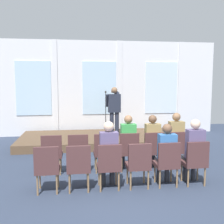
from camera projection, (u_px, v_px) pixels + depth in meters
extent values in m
plane|color=#2D384C|center=(127.00, 196.00, 5.01)|extent=(15.46, 15.46, 0.00)
cube|color=silver|center=(99.00, 88.00, 10.64)|extent=(9.57, 0.10, 3.74)
cube|color=silver|center=(34.00, 88.00, 10.24)|extent=(1.34, 0.04, 2.09)
cube|color=silver|center=(55.00, 88.00, 10.35)|extent=(0.20, 0.08, 3.74)
cube|color=silver|center=(99.00, 88.00, 10.58)|extent=(1.34, 0.04, 2.09)
cube|color=silver|center=(120.00, 88.00, 10.69)|extent=(0.20, 0.08, 3.74)
cube|color=silver|center=(161.00, 88.00, 10.92)|extent=(1.34, 0.04, 2.09)
cube|color=silver|center=(180.00, 88.00, 11.03)|extent=(0.20, 0.08, 3.74)
cube|color=brown|center=(103.00, 139.00, 9.34)|extent=(5.72, 2.44, 0.26)
cylinder|color=#232838|center=(112.00, 124.00, 9.15)|extent=(0.14, 0.14, 0.83)
cylinder|color=#232838|center=(117.00, 124.00, 9.18)|extent=(0.14, 0.14, 0.83)
cube|color=#232838|center=(114.00, 103.00, 9.08)|extent=(0.42, 0.22, 0.62)
cube|color=navy|center=(114.00, 101.00, 9.19)|extent=(0.06, 0.01, 0.37)
sphere|color=#8C6647|center=(114.00, 90.00, 9.04)|extent=(0.21, 0.21, 0.21)
cylinder|color=#232838|center=(107.00, 100.00, 9.12)|extent=(0.09, 0.28, 0.45)
cylinder|color=#232838|center=(118.00, 94.00, 9.19)|extent=(0.15, 0.36, 0.15)
cylinder|color=#232838|center=(116.00, 93.00, 9.32)|extent=(0.11, 0.34, 0.15)
sphere|color=#8C6647|center=(112.00, 92.00, 9.56)|extent=(0.10, 0.10, 0.10)
cylinder|color=black|center=(106.00, 134.00, 9.45)|extent=(0.28, 0.28, 0.03)
cylinder|color=black|center=(106.00, 114.00, 9.36)|extent=(0.02, 0.02, 1.45)
sphere|color=#262626|center=(106.00, 92.00, 9.27)|extent=(0.07, 0.07, 0.07)
cylinder|color=olive|center=(61.00, 162.00, 6.43)|extent=(0.04, 0.04, 0.40)
cylinder|color=olive|center=(46.00, 163.00, 6.38)|extent=(0.04, 0.04, 0.40)
cylinder|color=olive|center=(60.00, 167.00, 6.09)|extent=(0.04, 0.04, 0.40)
cylinder|color=olive|center=(44.00, 167.00, 6.04)|extent=(0.04, 0.04, 0.40)
cube|color=#4C2D2D|center=(52.00, 155.00, 6.21)|extent=(0.46, 0.44, 0.08)
cube|color=#4C2D2D|center=(51.00, 146.00, 5.99)|extent=(0.46, 0.06, 0.46)
cylinder|color=olive|center=(86.00, 161.00, 6.50)|extent=(0.04, 0.04, 0.40)
cylinder|color=olive|center=(71.00, 162.00, 6.46)|extent=(0.04, 0.04, 0.40)
cylinder|color=olive|center=(86.00, 166.00, 6.17)|extent=(0.04, 0.04, 0.40)
cylinder|color=olive|center=(71.00, 166.00, 6.12)|extent=(0.04, 0.04, 0.40)
cube|color=#4C2D2D|center=(78.00, 154.00, 6.29)|extent=(0.46, 0.44, 0.08)
cube|color=#4C2D2D|center=(78.00, 145.00, 6.07)|extent=(0.46, 0.06, 0.46)
cylinder|color=olive|center=(110.00, 160.00, 6.58)|extent=(0.04, 0.04, 0.40)
cylinder|color=olive|center=(95.00, 161.00, 6.54)|extent=(0.04, 0.04, 0.40)
cylinder|color=olive|center=(112.00, 165.00, 6.25)|extent=(0.04, 0.04, 0.40)
cylinder|color=olive|center=(96.00, 165.00, 6.20)|extent=(0.04, 0.04, 0.40)
cube|color=#4C2D2D|center=(103.00, 153.00, 6.37)|extent=(0.46, 0.44, 0.08)
cube|color=#4C2D2D|center=(104.00, 144.00, 6.15)|extent=(0.46, 0.06, 0.46)
cylinder|color=olive|center=(133.00, 159.00, 6.66)|extent=(0.04, 0.04, 0.40)
cylinder|color=olive|center=(119.00, 160.00, 6.62)|extent=(0.04, 0.04, 0.40)
cylinder|color=olive|center=(137.00, 164.00, 6.33)|extent=(0.04, 0.04, 0.40)
cylinder|color=olive|center=(122.00, 164.00, 6.28)|extent=(0.04, 0.04, 0.40)
cube|color=#4C2D2D|center=(128.00, 152.00, 6.44)|extent=(0.46, 0.44, 0.08)
cube|color=#4C2D2D|center=(129.00, 143.00, 6.23)|extent=(0.46, 0.06, 0.46)
cylinder|color=#2D2D33|center=(123.00, 159.00, 6.64)|extent=(0.10, 0.10, 0.44)
cylinder|color=#2D2D33|center=(130.00, 159.00, 6.66)|extent=(0.10, 0.10, 0.44)
cube|color=#2D2D33|center=(127.00, 149.00, 6.50)|extent=(0.34, 0.36, 0.12)
cube|color=green|center=(128.00, 136.00, 6.35)|extent=(0.36, 0.20, 0.58)
sphere|color=#8C6647|center=(128.00, 119.00, 6.32)|extent=(0.20, 0.20, 0.20)
cylinder|color=olive|center=(157.00, 158.00, 6.74)|extent=(0.04, 0.04, 0.40)
cylinder|color=olive|center=(143.00, 159.00, 6.70)|extent=(0.04, 0.04, 0.40)
cylinder|color=olive|center=(161.00, 163.00, 6.41)|extent=(0.04, 0.04, 0.40)
cylinder|color=olive|center=(146.00, 163.00, 6.36)|extent=(0.04, 0.04, 0.40)
cube|color=#4C2D2D|center=(152.00, 151.00, 6.52)|extent=(0.46, 0.44, 0.08)
cube|color=#4C2D2D|center=(154.00, 142.00, 6.31)|extent=(0.46, 0.06, 0.46)
cylinder|color=#2D2D33|center=(146.00, 158.00, 6.72)|extent=(0.10, 0.10, 0.44)
cylinder|color=#2D2D33|center=(153.00, 158.00, 6.74)|extent=(0.10, 0.10, 0.44)
cube|color=#2D2D33|center=(151.00, 148.00, 6.58)|extent=(0.34, 0.36, 0.12)
cube|color=#997F4C|center=(153.00, 135.00, 6.43)|extent=(0.36, 0.20, 0.58)
sphere|color=brown|center=(153.00, 119.00, 6.40)|extent=(0.20, 0.20, 0.20)
cylinder|color=olive|center=(179.00, 158.00, 6.82)|extent=(0.04, 0.04, 0.40)
cylinder|color=olive|center=(166.00, 158.00, 6.78)|extent=(0.04, 0.04, 0.40)
cylinder|color=olive|center=(184.00, 162.00, 6.49)|extent=(0.04, 0.04, 0.40)
cylinder|color=olive|center=(170.00, 162.00, 6.44)|extent=(0.04, 0.04, 0.40)
cube|color=#4C2D2D|center=(175.00, 150.00, 6.60)|extent=(0.46, 0.44, 0.08)
cube|color=#4C2D2D|center=(178.00, 142.00, 6.39)|extent=(0.46, 0.06, 0.46)
cylinder|color=#2D2D33|center=(169.00, 157.00, 6.79)|extent=(0.10, 0.10, 0.44)
cylinder|color=#2D2D33|center=(176.00, 157.00, 6.82)|extent=(0.10, 0.10, 0.44)
cube|color=#2D2D33|center=(174.00, 147.00, 6.66)|extent=(0.34, 0.36, 0.12)
cube|color=#997F4C|center=(176.00, 134.00, 6.50)|extent=(0.36, 0.20, 0.62)
sphere|color=#8C6647|center=(176.00, 117.00, 6.48)|extent=(0.20, 0.20, 0.20)
cylinder|color=olive|center=(58.00, 178.00, 5.39)|extent=(0.04, 0.04, 0.40)
cylinder|color=olive|center=(40.00, 179.00, 5.35)|extent=(0.04, 0.04, 0.40)
cylinder|color=olive|center=(57.00, 184.00, 5.06)|extent=(0.04, 0.04, 0.40)
cylinder|color=olive|center=(37.00, 185.00, 5.01)|extent=(0.04, 0.04, 0.40)
cube|color=#4C2D2D|center=(48.00, 170.00, 5.17)|extent=(0.46, 0.44, 0.08)
cube|color=#4C2D2D|center=(46.00, 159.00, 4.96)|extent=(0.46, 0.06, 0.46)
cylinder|color=olive|center=(88.00, 176.00, 5.47)|extent=(0.04, 0.04, 0.40)
cylinder|color=olive|center=(70.00, 177.00, 5.42)|extent=(0.04, 0.04, 0.40)
cylinder|color=olive|center=(88.00, 183.00, 5.14)|extent=(0.04, 0.04, 0.40)
cylinder|color=olive|center=(69.00, 184.00, 5.09)|extent=(0.04, 0.04, 0.40)
cube|color=#4C2D2D|center=(79.00, 168.00, 5.25)|extent=(0.46, 0.44, 0.08)
cube|color=#4C2D2D|center=(79.00, 158.00, 5.04)|extent=(0.46, 0.06, 0.46)
cylinder|color=olive|center=(116.00, 175.00, 5.55)|extent=(0.04, 0.04, 0.40)
cylinder|color=olive|center=(99.00, 176.00, 5.50)|extent=(0.04, 0.04, 0.40)
cylinder|color=olive|center=(119.00, 181.00, 5.22)|extent=(0.04, 0.04, 0.40)
cylinder|color=olive|center=(101.00, 182.00, 5.17)|extent=(0.04, 0.04, 0.40)
cube|color=#4C2D2D|center=(109.00, 167.00, 5.33)|extent=(0.46, 0.44, 0.08)
cube|color=#4C2D2D|center=(110.00, 157.00, 5.11)|extent=(0.46, 0.06, 0.46)
cylinder|color=#2D2D33|center=(103.00, 175.00, 5.52)|extent=(0.10, 0.10, 0.44)
cylinder|color=#2D2D33|center=(112.00, 174.00, 5.55)|extent=(0.10, 0.10, 0.44)
cube|color=#2D2D33|center=(108.00, 163.00, 5.39)|extent=(0.34, 0.36, 0.12)
cube|color=#594C72|center=(109.00, 147.00, 5.23)|extent=(0.36, 0.20, 0.60)
sphere|color=beige|center=(109.00, 126.00, 5.21)|extent=(0.20, 0.20, 0.20)
cylinder|color=olive|center=(144.00, 174.00, 5.63)|extent=(0.04, 0.04, 0.40)
cylinder|color=olive|center=(127.00, 175.00, 5.58)|extent=(0.04, 0.04, 0.40)
cylinder|color=olive|center=(148.00, 180.00, 5.30)|extent=(0.04, 0.04, 0.40)
cylinder|color=olive|center=(131.00, 181.00, 5.25)|extent=(0.04, 0.04, 0.40)
cube|color=#4C2D2D|center=(138.00, 166.00, 5.41)|extent=(0.46, 0.44, 0.08)
cube|color=#4C2D2D|center=(140.00, 155.00, 5.19)|extent=(0.46, 0.06, 0.46)
cylinder|color=olive|center=(171.00, 172.00, 5.71)|extent=(0.04, 0.04, 0.40)
cylinder|color=olive|center=(155.00, 173.00, 5.66)|extent=(0.04, 0.04, 0.40)
cylinder|color=olive|center=(177.00, 178.00, 5.38)|extent=(0.04, 0.04, 0.40)
cylinder|color=olive|center=(160.00, 179.00, 5.33)|extent=(0.04, 0.04, 0.40)
cube|color=#4C2D2D|center=(166.00, 164.00, 5.49)|extent=(0.46, 0.44, 0.08)
cube|color=#4C2D2D|center=(169.00, 154.00, 5.27)|extent=(0.46, 0.06, 0.46)
cylinder|color=#2D2D33|center=(159.00, 172.00, 5.68)|extent=(0.10, 0.10, 0.44)
cylinder|color=#2D2D33|center=(167.00, 172.00, 5.71)|extent=(0.10, 0.10, 0.44)
cube|color=#2D2D33|center=(165.00, 161.00, 5.54)|extent=(0.34, 0.36, 0.12)
cube|color=#3366A5|center=(167.00, 147.00, 5.40)|extent=(0.36, 0.20, 0.53)
sphere|color=brown|center=(167.00, 129.00, 5.37)|extent=(0.20, 0.20, 0.20)
cylinder|color=olive|center=(197.00, 171.00, 5.79)|extent=(0.04, 0.04, 0.40)
cylinder|color=olive|center=(182.00, 172.00, 5.74)|extent=(0.04, 0.04, 0.40)
cylinder|color=olive|center=(205.00, 177.00, 5.46)|extent=(0.04, 0.04, 0.40)
cylinder|color=olive|center=(188.00, 178.00, 5.41)|extent=(0.04, 0.04, 0.40)
cube|color=#4C2D2D|center=(193.00, 163.00, 5.57)|extent=(0.46, 0.44, 0.08)
cube|color=#4C2D2D|center=(198.00, 153.00, 5.35)|extent=(0.46, 0.06, 0.46)
cylinder|color=#2D2D33|center=(185.00, 171.00, 5.76)|extent=(0.10, 0.10, 0.44)
cylinder|color=#2D2D33|center=(193.00, 170.00, 5.79)|extent=(0.10, 0.10, 0.44)
cube|color=#2D2D33|center=(192.00, 160.00, 5.62)|extent=(0.34, 0.36, 0.12)
cube|color=#594C72|center=(195.00, 144.00, 5.47)|extent=(0.36, 0.20, 0.61)
sphere|color=beige|center=(195.00, 124.00, 5.44)|extent=(0.20, 0.20, 0.20)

